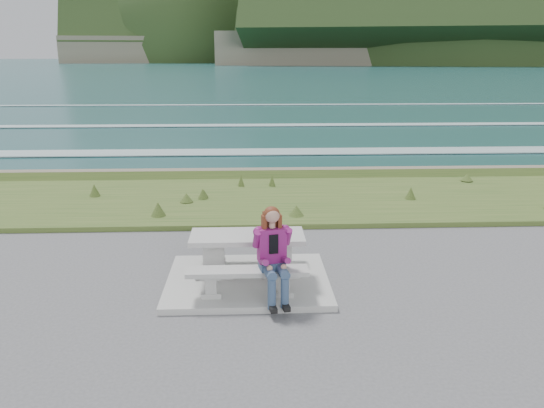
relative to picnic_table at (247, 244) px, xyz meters
name	(u,v)px	position (x,y,z in m)	size (l,w,h in m)	color
concrete_slab	(248,281)	(0.00, 0.00, -0.63)	(2.60, 2.10, 0.10)	#9C9D98
picnic_table	(247,244)	(0.00, 0.00, 0.00)	(1.80, 0.75, 0.75)	#9C9D98
bench_landward	(247,275)	(0.00, -0.70, -0.23)	(1.80, 0.35, 0.45)	#9C9D98
bench_seaward	(248,243)	(0.00, 0.70, -0.23)	(1.80, 0.35, 0.45)	#9C9D98
grass_verge	(248,202)	(0.00, 5.00, -0.68)	(160.00, 4.50, 0.22)	#314F1D
shore_drop	(248,177)	(0.00, 7.90, -0.68)	(160.00, 0.80, 2.20)	#645E4B
ocean	(249,143)	(0.00, 25.09, -2.42)	(1600.00, 1600.00, 0.09)	#1B4A4C
headland_range	(502,46)	(190.24, 398.21, 9.26)	(729.83, 363.95, 217.87)	#645E4B
seated_woman	(274,268)	(0.39, -0.83, -0.07)	(0.51, 0.75, 1.40)	navy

